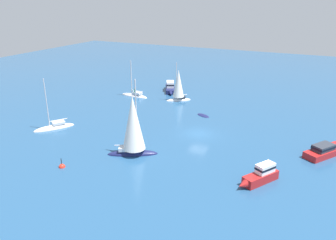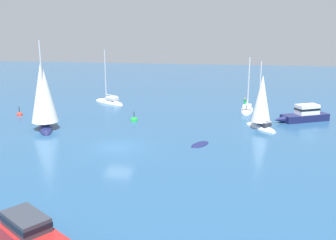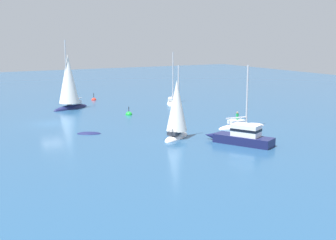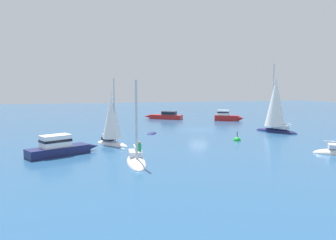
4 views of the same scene
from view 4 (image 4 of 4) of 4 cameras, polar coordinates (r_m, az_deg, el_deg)
The scene contains 9 objects.
ground_plane at distance 48.43m, azimuth 5.26°, elevation -1.70°, with size 160.00×160.00×0.00m, color navy.
cabin_cruiser at distance 61.54m, azimuth 10.23°, elevation 0.60°, with size 3.70×5.08×1.97m.
yacht at distance 48.02m, azimuth 18.20°, elevation 2.18°, with size 6.15×4.18×10.00m.
sloop at distance 27.97m, azimuth -5.55°, elevation -7.01°, with size 5.96×2.00×7.38m.
cabin_cruiser_1 at distance 32.19m, azimuth -18.29°, elevation -4.51°, with size 4.39×6.84×1.95m.
sailboat at distance 36.16m, azimuth -9.74°, elevation -0.21°, with size 4.51×3.80×7.68m.
dinghy at distance 44.42m, azimuth -2.83°, elevation -2.38°, with size 2.74×2.16×0.37m.
cabin_cruiser_2 at distance 63.84m, azimuth -0.42°, elevation 0.73°, with size 5.50×7.18×1.52m.
mooring_buoy at distance 39.59m, azimuth 11.91°, elevation -3.52°, with size 0.87×0.87×1.51m.
Camera 4 is at (44.97, -16.80, 6.45)m, focal length 35.09 mm.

